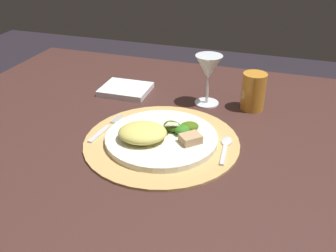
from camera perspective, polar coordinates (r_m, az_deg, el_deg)
dining_table at (r=1.05m, az=-1.04°, el=-6.17°), size 1.34×1.02×0.75m
placemat at (r=0.92m, az=-0.97°, el=-2.36°), size 0.38×0.38×0.01m
dinner_plate at (r=0.92m, az=-0.98°, el=-1.81°), size 0.27×0.27×0.01m
pasta_serving at (r=0.89m, az=-3.87°, el=-1.01°), size 0.14×0.13×0.04m
salad_greens at (r=0.93m, az=1.96°, el=-0.21°), size 0.10×0.07×0.03m
bread_piece at (r=0.88m, az=3.42°, el=-1.93°), size 0.06×0.06×0.02m
fork at (r=0.98m, az=-9.54°, el=-0.46°), size 0.03×0.16×0.00m
spoon at (r=0.91m, az=8.73°, el=-2.88°), size 0.03×0.13×0.01m
napkin at (r=1.20m, az=-6.42°, el=5.54°), size 0.15×0.13×0.02m
wine_glass at (r=1.08m, az=6.14°, el=8.51°), size 0.08×0.08×0.15m
amber_tumbler at (r=1.09m, az=12.81°, el=5.12°), size 0.07×0.07×0.11m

